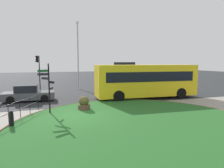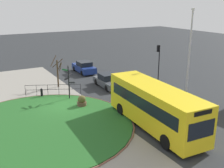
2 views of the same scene
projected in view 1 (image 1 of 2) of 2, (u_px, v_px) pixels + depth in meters
ground at (76, 117)px, 12.20m from camera, size 120.00×120.00×0.00m
sidewalk_paving at (81, 125)px, 10.58m from camera, size 32.00×8.57×0.02m
grass_island at (139, 125)px, 10.41m from camera, size 13.75×13.75×0.10m
grass_kerb_ring at (139, 125)px, 10.41m from camera, size 14.06×14.06×0.11m
signpost_directional at (48, 85)px, 12.54m from camera, size 0.99×1.04×3.32m
bollard_foreground at (11, 119)px, 10.11m from camera, size 0.22×0.22×0.89m
railing_grass_edge at (14, 109)px, 11.19m from camera, size 2.35×4.99×1.09m
bus_yellow at (146, 80)px, 18.41m from camera, size 9.63×3.01×3.15m
car_far_lane at (28, 94)px, 17.04m from camera, size 4.36×1.96×1.42m
traffic_light_near at (38, 65)px, 23.03m from camera, size 0.49×0.29×4.16m
lamppost_tall at (78, 54)px, 24.41m from camera, size 0.32×0.32×8.39m
billboard_left at (125, 71)px, 27.91m from camera, size 3.46×0.63×3.41m
planter_near_signpost at (84, 104)px, 13.71m from camera, size 0.84×0.84×1.02m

